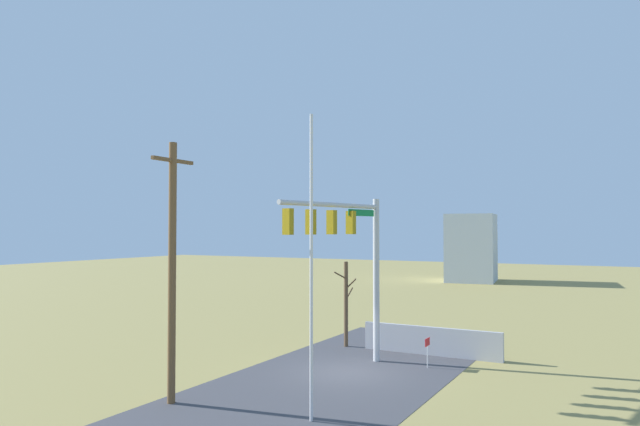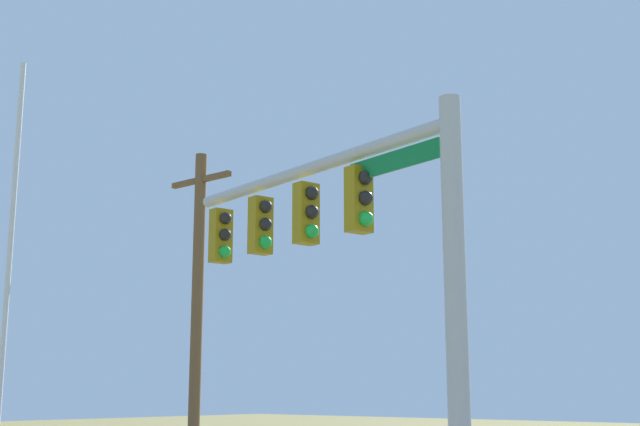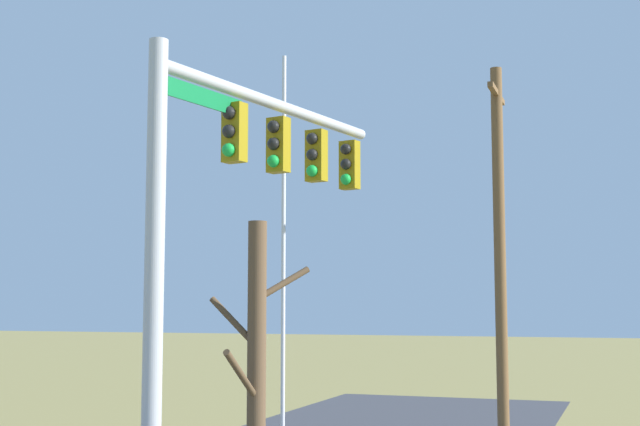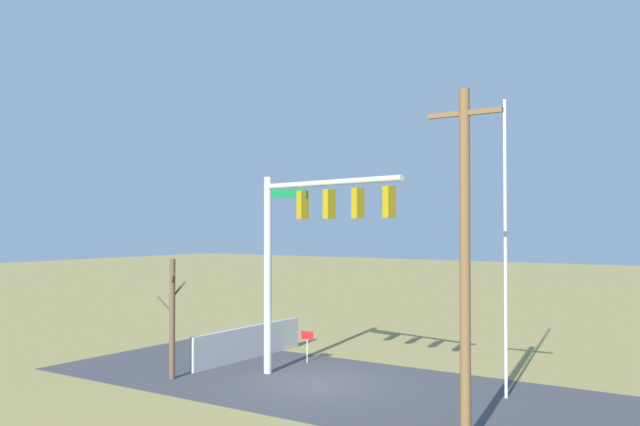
# 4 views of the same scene
# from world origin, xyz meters

# --- Properties ---
(ground_plane) EXTENTS (160.00, 160.00, 0.00)m
(ground_plane) POSITION_xyz_m (0.00, 0.00, 0.00)
(ground_plane) COLOR olive
(road_surface) EXTENTS (28.00, 8.00, 0.01)m
(road_surface) POSITION_xyz_m (-4.00, 0.00, 0.01)
(road_surface) COLOR #3D3D42
(road_surface) RESTS_ON ground_plane
(sidewalk_corner) EXTENTS (6.00, 6.00, 0.01)m
(sidewalk_corner) POSITION_xyz_m (3.38, -0.23, 0.00)
(sidewalk_corner) COLOR #B7B5AD
(sidewalk_corner) RESTS_ON ground_plane
(retaining_fence) EXTENTS (0.20, 6.44, 1.29)m
(retaining_fence) POSITION_xyz_m (4.66, -1.94, 0.64)
(retaining_fence) COLOR #A8A8AD
(retaining_fence) RESTS_ON ground_plane
(signal_mast) EXTENTS (6.15, 1.47, 7.06)m
(signal_mast) POSITION_xyz_m (0.49, 0.16, 5.07)
(signal_mast) COLOR #B2B5BA
(signal_mast) RESTS_ON ground_plane
(flagpole) EXTENTS (0.10, 0.10, 9.22)m
(flagpole) POSITION_xyz_m (-5.85, -1.60, 4.61)
(flagpole) COLOR silver
(flagpole) RESTS_ON ground_plane
(utility_pole) EXTENTS (1.90, 0.26, 8.63)m
(utility_pole) POSITION_xyz_m (-6.48, 3.34, 4.48)
(utility_pole) COLOR brown
(utility_pole) RESTS_ON ground_plane
(bare_tree) EXTENTS (1.27, 1.02, 4.15)m
(bare_tree) POSITION_xyz_m (4.59, 2.31, 2.13)
(bare_tree) COLOR brown
(bare_tree) RESTS_ON ground_plane
(open_sign) EXTENTS (0.56, 0.04, 1.22)m
(open_sign) POSITION_xyz_m (2.27, -2.56, 0.91)
(open_sign) COLOR silver
(open_sign) RESTS_ON ground_plane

